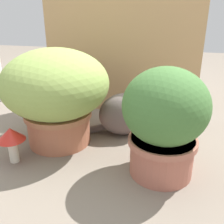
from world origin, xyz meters
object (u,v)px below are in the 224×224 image
object	(u,v)px
cat	(127,112)
mushroom_ornament_red	(11,137)
grass_planter	(56,91)
leafy_planter	(164,120)

from	to	relation	value
cat	mushroom_ornament_red	distance (m)	0.56
grass_planter	mushroom_ornament_red	size ratio (longest dim) A/B	3.07
mushroom_ornament_red	cat	bearing A→B (deg)	41.44
grass_planter	mushroom_ornament_red	xyz separation A→B (m)	(-0.12, -0.21, -0.14)
grass_planter	mushroom_ornament_red	distance (m)	0.28
leafy_planter	cat	xyz separation A→B (m)	(-0.19, 0.31, -0.11)
grass_planter	cat	xyz separation A→B (m)	(0.31, 0.16, -0.14)
cat	leafy_planter	bearing A→B (deg)	-58.12
grass_planter	leafy_planter	world-z (taller)	grass_planter
grass_planter	cat	distance (m)	0.37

